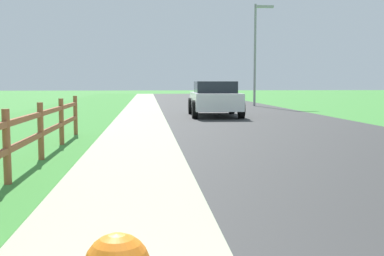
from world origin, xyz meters
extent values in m
plane|color=#3E8636|center=(0.00, 25.00, 0.00)|extent=(120.00, 120.00, 0.00)
cube|color=#343434|center=(3.50, 27.00, 0.00)|extent=(7.00, 66.00, 0.01)
cube|color=#A8B18B|center=(-3.00, 27.00, 0.00)|extent=(6.00, 66.00, 0.01)
cube|color=#3E8636|center=(-4.50, 27.00, 0.01)|extent=(5.00, 66.00, 0.00)
cube|color=#CB6115|center=(-0.82, 0.91, 0.87)|extent=(0.04, 0.04, 0.04)
cylinder|color=brown|center=(-2.69, 6.16, 0.54)|extent=(0.11, 0.11, 1.08)
cylinder|color=brown|center=(-2.69, 8.33, 0.54)|extent=(0.11, 0.11, 1.08)
cylinder|color=brown|center=(-2.69, 10.51, 0.54)|extent=(0.11, 0.11, 1.08)
cylinder|color=brown|center=(-2.69, 12.69, 0.54)|extent=(0.11, 0.11, 1.08)
cube|color=brown|center=(-2.69, 6.16, 0.49)|extent=(0.07, 13.07, 0.09)
cube|color=brown|center=(-2.69, 6.16, 0.86)|extent=(0.07, 13.07, 0.09)
cube|color=white|center=(2.17, 19.72, 0.66)|extent=(2.03, 4.56, 0.69)
cube|color=#1E232B|center=(2.16, 19.63, 1.25)|extent=(1.73, 2.34, 0.48)
cylinder|color=black|center=(1.28, 21.14, 0.37)|extent=(0.24, 0.74, 0.74)
cylinder|color=black|center=(3.15, 21.08, 0.37)|extent=(0.24, 0.74, 0.74)
cylinder|color=black|center=(1.18, 18.35, 0.37)|extent=(0.24, 0.74, 0.74)
cylinder|color=black|center=(3.06, 18.29, 0.37)|extent=(0.24, 0.74, 0.74)
cylinder|color=gray|center=(5.82, 28.22, 3.07)|extent=(0.14, 0.14, 6.15)
cube|color=#999999|center=(6.37, 28.22, 6.00)|extent=(1.10, 0.20, 0.14)
camera|label=1|loc=(-0.70, -0.79, 1.45)|focal=45.01mm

